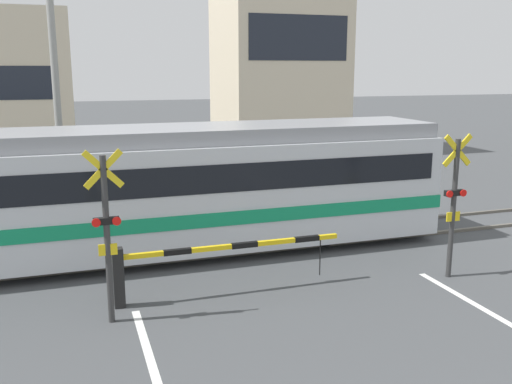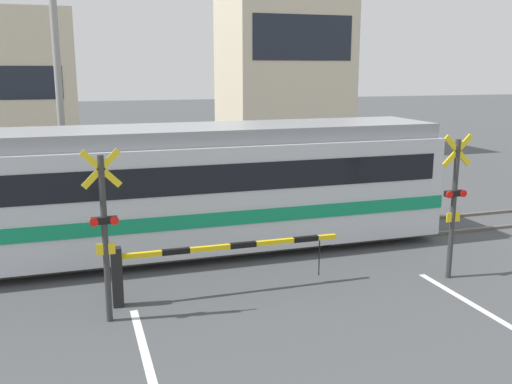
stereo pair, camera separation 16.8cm
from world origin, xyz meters
TOP-DOWN VIEW (x-y plane):
  - rail_track_near at (0.00, 10.45)m, footprint 50.00×0.10m
  - rail_track_far at (0.00, 11.88)m, footprint 50.00×0.10m
  - commuter_train at (-2.86, 11.17)m, footprint 15.48×2.66m
  - crossing_barrier_near at (-2.09, 8.24)m, footprint 4.59×0.20m
  - crossing_barrier_far at (2.09, 13.88)m, footprint 4.59×0.20m
  - crossing_signal_left at (-3.55, 7.62)m, footprint 0.68×0.15m
  - crossing_signal_right at (3.55, 7.62)m, footprint 0.68×0.15m
  - pedestrian at (-0.69, 16.92)m, footprint 0.38×0.22m
  - building_right_of_street at (6.71, 26.58)m, footprint 6.01×5.65m
  - utility_pole_streetside at (-4.30, 16.38)m, footprint 0.22×0.22m

SIDE VIEW (x-z plane):
  - rail_track_near at x=0.00m, z-range 0.00..0.08m
  - rail_track_far at x=0.00m, z-range 0.00..0.08m
  - crossing_barrier_near at x=-2.09m, z-range 0.21..1.37m
  - crossing_barrier_far at x=2.09m, z-range 0.21..1.37m
  - pedestrian at x=-0.69m, z-range 0.13..1.81m
  - commuter_train at x=-2.86m, z-range 0.11..3.18m
  - crossing_signal_left at x=-3.55m, z-range 0.16..3.25m
  - crossing_signal_right at x=3.55m, z-range 0.16..3.25m
  - utility_pole_streetside at x=-4.30m, z-range 0.00..8.64m
  - building_right_of_street at x=6.71m, z-range 0.00..10.62m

